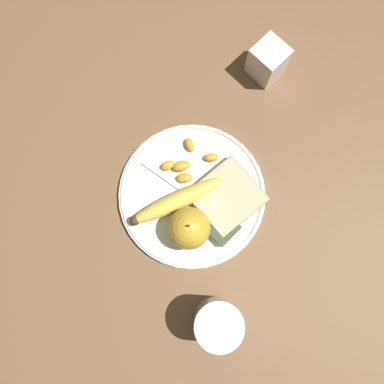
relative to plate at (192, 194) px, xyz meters
The scene contains 14 objects.
ground_plane 0.01m from the plate, ahead, with size 3.00×3.00×0.00m, color brown.
plate is the anchor object (origin of this frame).
juice_glass 0.23m from the plate, 55.69° to the left, with size 0.08×0.08×0.10m.
apple 0.08m from the plate, 40.67° to the left, with size 0.08×0.08×0.08m.
banana 0.04m from the plate, 14.23° to the right, with size 0.19×0.10×0.03m.
bread_slice 0.07m from the plate, 128.17° to the left, with size 0.12×0.12×0.02m.
fork 0.01m from the plate, 70.43° to the right, with size 0.05×0.17×0.00m.
jam_packet 0.09m from the plate, 85.42° to the left, with size 0.05×0.04×0.02m.
orange_segment_0 0.07m from the plate, 94.91° to the right, with size 0.03×0.03×0.02m.
orange_segment_1 0.08m from the plate, 162.79° to the right, with size 0.03×0.03×0.01m.
orange_segment_2 0.06m from the plate, 114.30° to the right, with size 0.04×0.03×0.02m.
orange_segment_3 0.03m from the plate, 109.73° to the right, with size 0.04×0.03×0.02m.
orange_segment_4 0.10m from the plate, 132.41° to the right, with size 0.03×0.03×0.02m.
condiment_caddy 0.30m from the plate, 164.56° to the right, with size 0.06×0.06×0.07m.
Camera 1 is at (0.09, 0.09, 0.70)m, focal length 35.00 mm.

